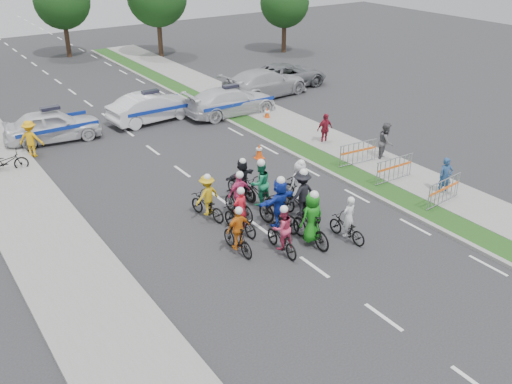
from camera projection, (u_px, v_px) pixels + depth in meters
ground at (314, 267)px, 17.88m from camera, size 90.00×90.00×0.00m
curb_right at (333, 175)px, 24.16m from camera, size 0.20×60.00×0.12m
grass_strip at (345, 171)px, 24.51m from camera, size 1.20×60.00×0.11m
sidewalk_right at (376, 162)px, 25.41m from camera, size 2.40×60.00×0.13m
sidewalk_left at (59, 256)px, 18.32m from camera, size 3.00×60.00×0.13m
rider_0 at (347, 225)px, 19.17m from camera, size 0.67×1.66×1.66m
rider_1 at (311, 224)px, 18.82m from camera, size 0.84×1.92×2.01m
rider_2 at (282, 235)px, 18.40m from camera, size 0.76×1.75×1.75m
rider_3 at (238, 235)px, 18.38m from camera, size 0.87×1.64×1.71m
rider_4 at (301, 200)px, 20.43m from camera, size 1.19×2.04×2.01m
rider_5 at (279, 207)px, 19.73m from camera, size 1.69×2.01×2.04m
rider_6 at (240, 217)px, 19.60m from camera, size 0.78×1.78×1.77m
rider_7 at (299, 188)px, 21.37m from camera, size 0.81×1.84×1.92m
rider_8 at (260, 190)px, 21.20m from camera, size 0.89×2.03×2.02m
rider_9 at (239, 200)px, 20.54m from camera, size 0.95×1.80×1.87m
rider_10 at (207, 201)px, 20.51m from camera, size 1.08×1.84×1.79m
rider_11 at (242, 182)px, 21.91m from camera, size 1.43×1.70×1.73m
police_car_0 at (53, 125)px, 27.68m from camera, size 4.78×2.46×1.56m
police_car_1 at (152, 107)px, 30.34m from camera, size 4.80×2.07×1.54m
police_car_2 at (231, 101)px, 31.39m from camera, size 5.32×2.33×1.52m
civilian_sedan at (265, 83)px, 34.56m from camera, size 5.98×2.98×1.67m
civilian_suv at (287, 75)px, 36.63m from camera, size 5.50×2.77×1.49m
spectator_0 at (445, 177)px, 22.22m from camera, size 0.67×0.56×1.55m
spectator_1 at (386, 142)px, 25.39m from camera, size 1.08×1.04×1.76m
spectator_2 at (325, 129)px, 27.21m from camera, size 0.91×0.39×1.55m
marshal_hiviz at (31, 139)px, 25.79m from camera, size 1.26×1.18×1.71m
barrier_0 at (444, 193)px, 21.44m from camera, size 2.04×0.71×1.12m
barrier_1 at (394, 170)px, 23.32m from camera, size 2.01×0.54×1.12m
barrier_2 at (358, 154)px, 24.92m from camera, size 2.04×0.69×1.12m
cone_0 at (259, 151)px, 25.81m from camera, size 0.40×0.40×0.70m
cone_1 at (267, 114)px, 30.75m from camera, size 0.40×0.40×0.70m
parked_bike at (6, 162)px, 24.34m from camera, size 1.88×0.91×0.94m
tree_2 at (285, 3)px, 44.68m from camera, size 3.85×3.85×5.77m
tree_4 at (62, 1)px, 42.97m from camera, size 4.20×4.20×6.30m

